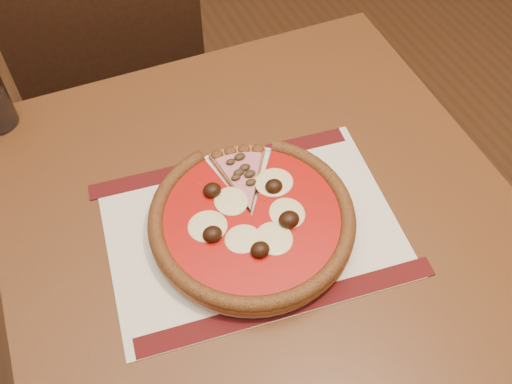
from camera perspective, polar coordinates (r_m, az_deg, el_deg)
table at (r=0.99m, az=0.47°, el=-5.45°), size 0.83×0.83×0.75m
chair_far at (r=1.51m, az=-13.56°, el=10.14°), size 0.46×0.46×0.87m
placemat at (r=0.88m, az=-0.40°, el=-3.62°), size 0.48×0.37×0.00m
plate at (r=0.88m, az=-0.40°, el=-3.26°), size 0.30×0.30×0.02m
pizza at (r=0.86m, az=-0.40°, el=-2.54°), size 0.31×0.31×0.04m
ham_slice at (r=0.91m, az=-0.63°, el=1.70°), size 0.09×0.13×0.02m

